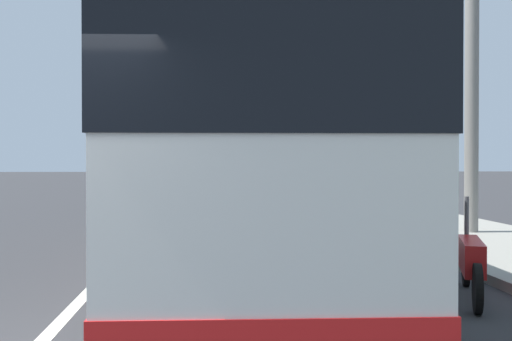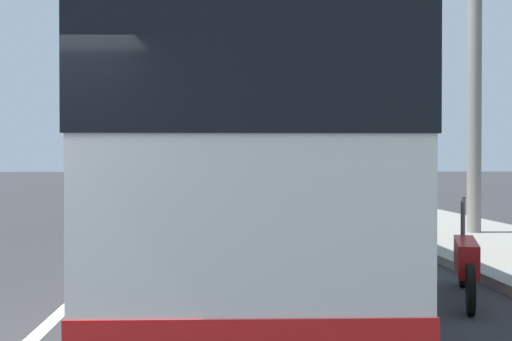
{
  "view_description": "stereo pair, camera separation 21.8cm",
  "coord_description": "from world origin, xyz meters",
  "px_view_note": "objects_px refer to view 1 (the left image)",
  "views": [
    {
      "loc": [
        -4.64,
        -1.58,
        1.69
      ],
      "look_at": [
        7.3,
        -2.48,
        1.53
      ],
      "focal_mm": 43.06,
      "sensor_mm": 36.0,
      "label": 1
    },
    {
      "loc": [
        -4.66,
        -1.8,
        1.69
      ],
      "look_at": [
        7.3,
        -2.48,
        1.53
      ],
      "focal_mm": 43.06,
      "sensor_mm": 36.0,
      "label": 2
    }
  ],
  "objects_px": {
    "car_ahead_same_lane": "(218,175)",
    "car_behind_bus": "(161,173)",
    "coach_bus": "(246,144)",
    "car_oncoming": "(222,177)",
    "utility_pole": "(472,83)",
    "car_side_street": "(161,174)",
    "motorcycle_nearest_curb": "(471,261)"
  },
  "relations": [
    {
      "from": "car_side_street",
      "to": "car_oncoming",
      "type": "bearing_deg",
      "value": 18.22
    },
    {
      "from": "car_ahead_same_lane",
      "to": "car_behind_bus",
      "type": "distance_m",
      "value": 11.92
    },
    {
      "from": "car_oncoming",
      "to": "car_side_street",
      "type": "relative_size",
      "value": 0.97
    },
    {
      "from": "car_oncoming",
      "to": "motorcycle_nearest_curb",
      "type": "bearing_deg",
      "value": -177.17
    },
    {
      "from": "car_side_street",
      "to": "utility_pole",
      "type": "distance_m",
      "value": 41.19
    },
    {
      "from": "car_oncoming",
      "to": "utility_pole",
      "type": "relative_size",
      "value": 0.57
    },
    {
      "from": "coach_bus",
      "to": "car_ahead_same_lane",
      "type": "distance_m",
      "value": 37.24
    },
    {
      "from": "coach_bus",
      "to": "car_behind_bus",
      "type": "relative_size",
      "value": 2.58
    },
    {
      "from": "car_side_street",
      "to": "car_ahead_same_lane",
      "type": "bearing_deg",
      "value": 34.71
    },
    {
      "from": "car_ahead_same_lane",
      "to": "car_behind_bus",
      "type": "height_order",
      "value": "car_ahead_same_lane"
    },
    {
      "from": "car_side_street",
      "to": "coach_bus",
      "type": "bearing_deg",
      "value": 1.77
    },
    {
      "from": "car_ahead_same_lane",
      "to": "car_side_street",
      "type": "xyz_separation_m",
      "value": [
        5.97,
        4.88,
        0.0
      ]
    },
    {
      "from": "coach_bus",
      "to": "car_side_street",
      "type": "bearing_deg",
      "value": 7.96
    },
    {
      "from": "car_ahead_same_lane",
      "to": "utility_pole",
      "type": "distance_m",
      "value": 34.39
    },
    {
      "from": "motorcycle_nearest_curb",
      "to": "car_ahead_same_lane",
      "type": "distance_m",
      "value": 39.88
    },
    {
      "from": "car_ahead_same_lane",
      "to": "car_oncoming",
      "type": "distance_m",
      "value": 6.05
    },
    {
      "from": "motorcycle_nearest_curb",
      "to": "car_side_street",
      "type": "xyz_separation_m",
      "value": [
        45.77,
        7.45,
        0.24
      ]
    },
    {
      "from": "car_oncoming",
      "to": "car_ahead_same_lane",
      "type": "bearing_deg",
      "value": 0.34
    },
    {
      "from": "car_oncoming",
      "to": "utility_pole",
      "type": "height_order",
      "value": "utility_pole"
    },
    {
      "from": "coach_bus",
      "to": "car_side_street",
      "type": "height_order",
      "value": "coach_bus"
    },
    {
      "from": "car_oncoming",
      "to": "car_side_street",
      "type": "height_order",
      "value": "car_side_street"
    },
    {
      "from": "coach_bus",
      "to": "car_ahead_same_lane",
      "type": "bearing_deg",
      "value": 1.5
    },
    {
      "from": "coach_bus",
      "to": "motorcycle_nearest_curb",
      "type": "xyz_separation_m",
      "value": [
        -2.58,
        -2.65,
        -1.53
      ]
    },
    {
      "from": "car_oncoming",
      "to": "utility_pole",
      "type": "distance_m",
      "value": 28.42
    },
    {
      "from": "car_side_street",
      "to": "car_behind_bus",
      "type": "distance_m",
      "value": 4.76
    },
    {
      "from": "coach_bus",
      "to": "car_behind_bus",
      "type": "height_order",
      "value": "coach_bus"
    },
    {
      "from": "car_ahead_same_lane",
      "to": "car_behind_bus",
      "type": "bearing_deg",
      "value": 27.45
    },
    {
      "from": "car_side_street",
      "to": "utility_pole",
      "type": "relative_size",
      "value": 0.59
    },
    {
      "from": "utility_pole",
      "to": "car_side_street",
      "type": "bearing_deg",
      "value": 14.14
    },
    {
      "from": "car_ahead_same_lane",
      "to": "car_side_street",
      "type": "bearing_deg",
      "value": 40.71
    },
    {
      "from": "car_oncoming",
      "to": "car_behind_bus",
      "type": "relative_size",
      "value": 0.84
    },
    {
      "from": "coach_bus",
      "to": "car_oncoming",
      "type": "height_order",
      "value": "coach_bus"
    }
  ]
}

